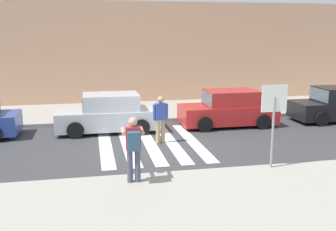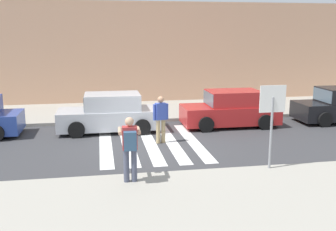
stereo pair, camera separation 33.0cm
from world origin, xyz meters
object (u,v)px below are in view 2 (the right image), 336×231
(pedestrian_crossing, at_px, (161,117))
(parked_car_silver, at_px, (110,114))
(photographer_with_backpack, at_px, (130,144))
(parked_car_red, at_px, (231,110))
(stop_sign, at_px, (272,109))

(pedestrian_crossing, bearing_deg, parked_car_silver, 129.84)
(photographer_with_backpack, bearing_deg, parked_car_silver, 93.14)
(parked_car_silver, bearing_deg, parked_car_red, 0.00)
(pedestrian_crossing, bearing_deg, photographer_with_backpack, -109.60)
(pedestrian_crossing, relative_size, parked_car_red, 0.42)
(parked_car_silver, distance_m, parked_car_red, 5.13)
(photographer_with_backpack, relative_size, parked_car_silver, 0.42)
(parked_car_silver, bearing_deg, stop_sign, -52.71)
(stop_sign, bearing_deg, pedestrian_crossing, 125.72)
(stop_sign, relative_size, photographer_with_backpack, 1.39)
(stop_sign, xyz_separation_m, parked_car_silver, (-4.36, 5.72, -1.16))
(pedestrian_crossing, xyz_separation_m, parked_car_red, (3.37, 2.11, -0.25))
(photographer_with_backpack, height_order, parked_car_red, photographer_with_backpack)
(stop_sign, relative_size, parked_car_red, 0.58)
(photographer_with_backpack, distance_m, parked_car_silver, 6.14)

